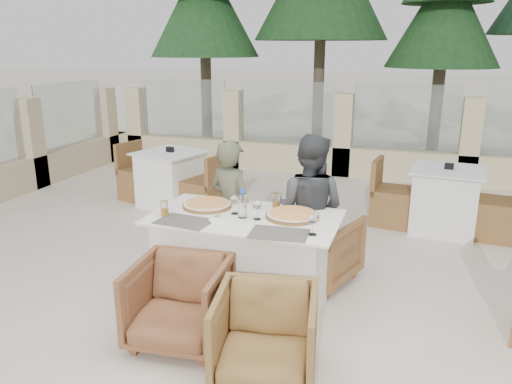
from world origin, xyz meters
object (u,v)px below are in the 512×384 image
(water_bottle, at_px, (242,204))
(olive_dish, at_px, (218,218))
(beer_glass_left, at_px, (165,208))
(armchair_near_left, at_px, (179,302))
(diner_right, at_px, (309,210))
(pizza_left, at_px, (207,204))
(pizza_right, at_px, (292,214))
(wine_glass_corner, at_px, (313,224))
(wine_glass_near, at_px, (257,209))
(beer_glass_right, at_px, (276,201))
(armchair_far_left, at_px, (238,236))
(armchair_near_right, at_px, (265,336))
(bg_table_a, at_px, (171,179))
(bg_table_b, at_px, (445,200))
(wine_glass_centre, at_px, (235,204))
(armchair_far_right, at_px, (317,248))
(diner_left, at_px, (231,209))

(water_bottle, distance_m, olive_dish, 0.24)
(beer_glass_left, height_order, olive_dish, beer_glass_left)
(armchair_near_left, height_order, diner_right, diner_right)
(pizza_left, xyz_separation_m, pizza_right, (0.79, -0.03, 0.00))
(olive_dish, bearing_deg, wine_glass_corner, -5.20)
(olive_dish, bearing_deg, wine_glass_near, 23.11)
(beer_glass_left, bearing_deg, beer_glass_right, 29.65)
(water_bottle, relative_size, armchair_near_left, 0.35)
(armchair_far_left, height_order, armchair_near_right, armchair_near_right)
(armchair_near_left, bearing_deg, wine_glass_near, 58.54)
(water_bottle, height_order, armchair_near_left, water_bottle)
(wine_glass_corner, height_order, armchair_near_right, wine_glass_corner)
(pizza_left, relative_size, water_bottle, 1.77)
(beer_glass_left, relative_size, olive_dish, 1.19)
(armchair_near_right, bearing_deg, bg_table_a, 116.62)
(pizza_left, distance_m, armchair_near_left, 1.04)
(wine_glass_near, height_order, bg_table_b, wine_glass_near)
(olive_dish, bearing_deg, beer_glass_right, 50.53)
(beer_glass_left, xyz_separation_m, bg_table_b, (2.36, 2.55, -0.45))
(wine_glass_corner, distance_m, olive_dish, 0.82)
(bg_table_a, bearing_deg, armchair_far_left, -28.19)
(wine_glass_centre, height_order, bg_table_a, wine_glass_centre)
(armchair_far_left, distance_m, armchair_near_left, 1.53)
(armchair_near_right, relative_size, bg_table_b, 0.42)
(armchair_far_right, bearing_deg, olive_dish, 65.18)
(pizza_left, height_order, wine_glass_corner, wine_glass_corner)
(beer_glass_right, xyz_separation_m, diner_left, (-0.48, 0.15, -0.17))
(water_bottle, bearing_deg, wine_glass_corner, -17.94)
(pizza_right, relative_size, armchair_near_left, 0.64)
(pizza_right, xyz_separation_m, armchair_far_right, (0.13, 0.47, -0.48))
(armchair_far_left, distance_m, armchair_near_right, 1.93)
(pizza_right, bearing_deg, bg_table_b, 59.59)
(water_bottle, distance_m, wine_glass_centre, 0.12)
(pizza_left, distance_m, beer_glass_right, 0.62)
(pizza_left, relative_size, armchair_far_left, 0.73)
(water_bottle, bearing_deg, armchair_near_right, -62.26)
(wine_glass_centre, bearing_deg, beer_glass_left, -156.96)
(pizza_left, distance_m, olive_dish, 0.38)
(bg_table_b, bearing_deg, water_bottle, -119.56)
(wine_glass_near, height_order, olive_dish, wine_glass_near)
(bg_table_a, bearing_deg, beer_glass_right, -27.46)
(wine_glass_centre, distance_m, armchair_near_left, 0.99)
(wine_glass_near, bearing_deg, armchair_far_left, 120.80)
(armchair_far_right, distance_m, armchair_near_left, 1.55)
(diner_right, bearing_deg, bg_table_a, -29.94)
(beer_glass_right, height_order, bg_table_b, beer_glass_right)
(armchair_near_right, bearing_deg, diner_right, 82.27)
(wine_glass_centre, xyz_separation_m, bg_table_a, (-1.76, 2.17, -0.48))
(pizza_left, relative_size, bg_table_b, 0.27)
(armchair_far_right, xyz_separation_m, diner_left, (-0.80, -0.14, 0.34))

